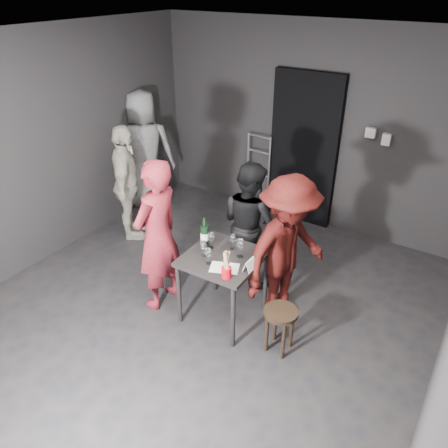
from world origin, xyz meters
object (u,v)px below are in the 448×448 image
Objects in this scene: tasting_table at (223,264)px; woman_black at (249,225)px; server_red at (157,229)px; wine_bottle at (205,236)px; bystander_grey at (144,140)px; bystander_cream at (127,182)px; breadstick_cup at (227,265)px; hand_truck at (256,198)px; stool at (280,319)px; man_maroon at (287,247)px.

woman_black reaches higher than tasting_table.
server_red is 0.49m from wine_bottle.
woman_black is 2.40m from bystander_grey.
bystander_cream reaches higher than woman_black.
wine_bottle is at bearing 99.57° from woman_black.
wine_bottle is 1.16× the size of breadstick_cup.
breadstick_cup is at bearing -151.87° from bystander_cream.
bystander_grey reaches higher than hand_truck.
tasting_table is at bearing 171.29° from stool.
woman_black is 1.08m from breadstick_cup.
woman_black is 0.83× the size of man_maroon.
bystander_grey reaches higher than bystander_cream.
hand_truck is 1.74m from woman_black.
man_maroon is (0.52, 0.35, 0.19)m from tasting_table.
hand_truck is 2.43m from man_maroon.
wine_bottle is at bearing 171.67° from tasting_table.
stool is at bearing 117.26° from bystander_grey.
bystander_grey is at bearing -150.39° from hand_truck.
bystander_cream is 2.35m from breadstick_cup.
server_red is (0.18, -2.40, 0.70)m from hand_truck.
bystander_grey is (-0.44, 0.84, 0.23)m from bystander_cream.
bystander_cream is at bearing -123.39° from server_red.
server_red is 1.08× the size of man_maroon.
tasting_table is at bearing 141.71° from man_maroon.
server_red is 2.39m from bystander_grey.
man_maroon reaches higher than stool.
server_red is at bearing -81.50° from hand_truck.
hand_truck is 0.57× the size of bystander_grey.
stool is at bearing -8.71° from tasting_table.
woman_black is at bearing 108.79° from breadstick_cup.
man_maroon is 5.79× the size of breadstick_cup.
woman_black is at bearing 134.49° from stool.
hand_truck is at bearing -72.35° from bystander_cream.
tasting_table is 0.36× the size of bystander_grey.
breadstick_cup is (2.59, -1.80, -0.15)m from bystander_grey.
bystander_cream reaches higher than stool.
tasting_table reaches higher than stool.
server_red is at bearing 76.40° from woman_black.
man_maroon is 0.82× the size of bystander_grey.
man_maroon is 4.98× the size of wine_bottle.
server_red is at bearing 130.24° from man_maroon.
tasting_table is 0.44× the size of man_maroon.
man_maroon is 0.69m from breadstick_cup.
breadstick_cup is at bearing 127.14° from woman_black.
man_maroon is (0.65, -0.39, 0.14)m from woman_black.
stool is at bearing -144.70° from bystander_cream.
tasting_table is at bearing 118.37° from woman_black.
server_red is at bearing 173.04° from breadstick_cup.
stool is 1.24m from woman_black.
bystander_grey is at bearing 152.03° from stool.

